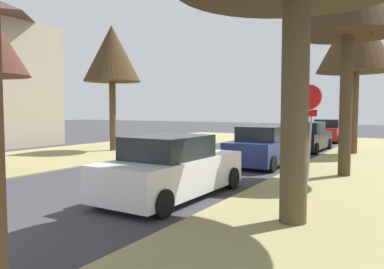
# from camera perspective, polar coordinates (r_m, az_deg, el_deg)

# --- Properties ---
(stop_sign_far) EXTENTS (0.81, 0.56, 2.94)m
(stop_sign_far) POSITION_cam_1_polar(r_m,az_deg,el_deg) (11.54, 17.76, 3.44)
(stop_sign_far) COLOR #9EA0A5
(stop_sign_far) RESTS_ON grass_verge_right
(street_tree_right_far) EXTENTS (3.73, 3.73, 7.61)m
(street_tree_right_far) POSITION_cam_1_polar(r_m,az_deg,el_deg) (20.35, 24.18, 13.71)
(street_tree_right_far) COLOR brown
(street_tree_right_far) RESTS_ON grass_verge_right
(street_tree_left_mid_b) EXTENTS (3.02, 3.02, 6.67)m
(street_tree_left_mid_b) POSITION_cam_1_polar(r_m,az_deg,el_deg) (20.35, -12.38, 12.10)
(street_tree_left_mid_b) COLOR brown
(street_tree_left_mid_b) RESTS_ON grass_verge_left
(parked_sedan_white) EXTENTS (1.96, 4.41, 1.57)m
(parked_sedan_white) POSITION_cam_1_polar(r_m,az_deg,el_deg) (9.33, -3.12, -5.35)
(parked_sedan_white) COLOR white
(parked_sedan_white) RESTS_ON ground
(parked_sedan_navy) EXTENTS (1.96, 4.41, 1.57)m
(parked_sedan_navy) POSITION_cam_1_polar(r_m,az_deg,el_deg) (15.08, 11.27, -1.92)
(parked_sedan_navy) COLOR navy
(parked_sedan_navy) RESTS_ON ground
(parked_sedan_black) EXTENTS (1.96, 4.41, 1.57)m
(parked_sedan_black) POSITION_cam_1_polar(r_m,az_deg,el_deg) (20.95, 17.42, -0.44)
(parked_sedan_black) COLOR black
(parked_sedan_black) RESTS_ON ground
(parked_sedan_red) EXTENTS (1.96, 4.41, 1.57)m
(parked_sedan_red) POSITION_cam_1_polar(r_m,az_deg,el_deg) (27.81, 20.57, 0.49)
(parked_sedan_red) COLOR red
(parked_sedan_red) RESTS_ON ground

